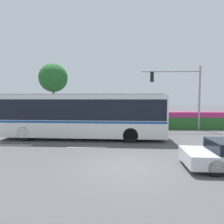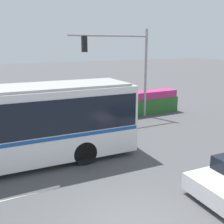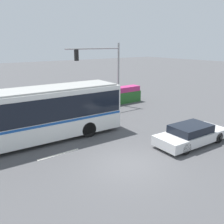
{
  "view_description": "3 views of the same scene",
  "coord_description": "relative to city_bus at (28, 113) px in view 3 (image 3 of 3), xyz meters",
  "views": [
    {
      "loc": [
        -0.4,
        -8.18,
        2.97
      ],
      "look_at": [
        -0.78,
        3.82,
        2.07
      ],
      "focal_mm": 30.97,
      "sensor_mm": 36.0,
      "label": 1
    },
    {
      "loc": [
        -3.44,
        -5.44,
        4.86
      ],
      "look_at": [
        2.71,
        6.35,
        1.54
      ],
      "focal_mm": 43.73,
      "sensor_mm": 36.0,
      "label": 2
    },
    {
      "loc": [
        -7.21,
        -8.46,
        5.85
      ],
      "look_at": [
        1.26,
        3.0,
        1.83
      ],
      "focal_mm": 39.53,
      "sensor_mm": 36.0,
      "label": 3
    }
  ],
  "objects": [
    {
      "name": "ground_plane",
      "position": [
        2.89,
        -5.65,
        -1.85
      ],
      "size": [
        140.0,
        140.0,
        0.0
      ],
      "primitive_type": "plane",
      "color": "#4C4C4F"
    },
    {
      "name": "city_bus",
      "position": [
        0.0,
        0.0,
        0.0
      ],
      "size": [
        11.64,
        3.0,
        3.24
      ],
      "rotation": [
        0.0,
        0.0,
        3.1
      ],
      "color": "silver",
      "rests_on": "ground"
    },
    {
      "name": "sedan_foreground",
      "position": [
        7.63,
        -5.88,
        -1.26
      ],
      "size": [
        4.84,
        2.04,
        1.2
      ],
      "rotation": [
        0.0,
        0.0,
        -0.05
      ],
      "color": "silver",
      "rests_on": "ground"
    },
    {
      "name": "traffic_light_pole",
      "position": [
        8.51,
        4.19,
        2.01
      ],
      "size": [
        5.46,
        0.24,
        5.83
      ],
      "rotation": [
        0.0,
        0.0,
        3.14
      ],
      "color": "gray",
      "rests_on": "ground"
    },
    {
      "name": "flowering_hedge",
      "position": [
        7.49,
        4.7,
        -1.05
      ],
      "size": [
        10.8,
        1.08,
        1.61
      ],
      "color": "#286028",
      "rests_on": "ground"
    },
    {
      "name": "lane_stripe_near",
      "position": [
        0.63,
        -2.56,
        -1.84
      ],
      "size": [
        2.4,
        0.16,
        0.01
      ],
      "primitive_type": "cube",
      "color": "silver",
      "rests_on": "ground"
    }
  ]
}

